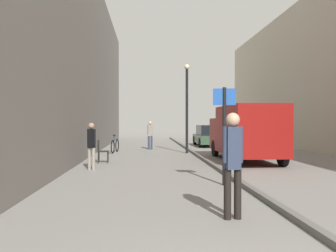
{
  "coord_description": "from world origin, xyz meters",
  "views": [
    {
      "loc": [
        -0.97,
        -2.01,
        1.69
      ],
      "look_at": [
        0.16,
        14.61,
        1.47
      ],
      "focal_mm": 36.03,
      "sensor_mm": 36.0,
      "label": 1
    }
  ],
  "objects_px": {
    "parked_car": "(209,136)",
    "street_sign_post": "(224,127)",
    "cafe_chair_near_window": "(101,150)",
    "delivery_van": "(245,132)",
    "pedestrian_mid_block": "(91,143)",
    "bicycle_leaning": "(115,146)",
    "pedestrian_far_crossing": "(150,133)",
    "lamp_post": "(187,102)",
    "pedestrian_main_foreground": "(233,158)"
  },
  "relations": [
    {
      "from": "parked_car",
      "to": "street_sign_post",
      "type": "distance_m",
      "value": 14.56
    },
    {
      "from": "parked_car",
      "to": "cafe_chair_near_window",
      "type": "xyz_separation_m",
      "value": [
        -6.26,
        -9.2,
        -0.17
      ]
    },
    {
      "from": "parked_car",
      "to": "cafe_chair_near_window",
      "type": "distance_m",
      "value": 11.13
    },
    {
      "from": "cafe_chair_near_window",
      "to": "delivery_van",
      "type": "bearing_deg",
      "value": 90.1
    },
    {
      "from": "pedestrian_mid_block",
      "to": "bicycle_leaning",
      "type": "height_order",
      "value": "pedestrian_mid_block"
    },
    {
      "from": "pedestrian_far_crossing",
      "to": "parked_car",
      "type": "distance_m",
      "value": 4.94
    },
    {
      "from": "pedestrian_mid_block",
      "to": "parked_car",
      "type": "distance_m",
      "value": 12.92
    },
    {
      "from": "delivery_van",
      "to": "bicycle_leaning",
      "type": "xyz_separation_m",
      "value": [
        -5.94,
        4.32,
        -0.88
      ]
    },
    {
      "from": "lamp_post",
      "to": "bicycle_leaning",
      "type": "height_order",
      "value": "lamp_post"
    },
    {
      "from": "pedestrian_far_crossing",
      "to": "cafe_chair_near_window",
      "type": "bearing_deg",
      "value": -99.38
    },
    {
      "from": "delivery_van",
      "to": "lamp_post",
      "type": "relative_size",
      "value": 1.13
    },
    {
      "from": "pedestrian_mid_block",
      "to": "bicycle_leaning",
      "type": "distance_m",
      "value": 6.68
    },
    {
      "from": "street_sign_post",
      "to": "cafe_chair_near_window",
      "type": "xyz_separation_m",
      "value": [
        -3.9,
        5.15,
        -1.0
      ]
    },
    {
      "from": "bicycle_leaning",
      "to": "cafe_chair_near_window",
      "type": "height_order",
      "value": "bicycle_leaning"
    },
    {
      "from": "pedestrian_main_foreground",
      "to": "cafe_chair_near_window",
      "type": "distance_m",
      "value": 8.89
    },
    {
      "from": "delivery_van",
      "to": "bicycle_leaning",
      "type": "distance_m",
      "value": 7.4
    },
    {
      "from": "parked_car",
      "to": "pedestrian_main_foreground",
      "type": "bearing_deg",
      "value": -98.75
    },
    {
      "from": "parked_car",
      "to": "street_sign_post",
      "type": "bearing_deg",
      "value": -98.5
    },
    {
      "from": "pedestrian_far_crossing",
      "to": "bicycle_leaning",
      "type": "distance_m",
      "value": 2.83
    },
    {
      "from": "pedestrian_main_foreground",
      "to": "street_sign_post",
      "type": "relative_size",
      "value": 0.71
    },
    {
      "from": "delivery_van",
      "to": "pedestrian_far_crossing",
      "type": "bearing_deg",
      "value": 122.82
    },
    {
      "from": "pedestrian_far_crossing",
      "to": "street_sign_post",
      "type": "distance_m",
      "value": 11.84
    },
    {
      "from": "delivery_van",
      "to": "street_sign_post",
      "type": "distance_m",
      "value": 5.86
    },
    {
      "from": "pedestrian_far_crossing",
      "to": "bicycle_leaning",
      "type": "height_order",
      "value": "pedestrian_far_crossing"
    },
    {
      "from": "cafe_chair_near_window",
      "to": "pedestrian_far_crossing",
      "type": "bearing_deg",
      "value": 159.64
    },
    {
      "from": "street_sign_post",
      "to": "bicycle_leaning",
      "type": "relative_size",
      "value": 1.48
    },
    {
      "from": "pedestrian_main_foreground",
      "to": "pedestrian_far_crossing",
      "type": "relative_size",
      "value": 1.08
    },
    {
      "from": "delivery_van",
      "to": "bicycle_leaning",
      "type": "bearing_deg",
      "value": 144.35
    },
    {
      "from": "pedestrian_far_crossing",
      "to": "street_sign_post",
      "type": "bearing_deg",
      "value": -72.8
    },
    {
      "from": "lamp_post",
      "to": "cafe_chair_near_window",
      "type": "relative_size",
      "value": 5.06
    },
    {
      "from": "pedestrian_far_crossing",
      "to": "street_sign_post",
      "type": "xyz_separation_m",
      "value": [
        1.79,
        -11.69,
        0.55
      ]
    },
    {
      "from": "delivery_van",
      "to": "bicycle_leaning",
      "type": "relative_size",
      "value": 3.06
    },
    {
      "from": "pedestrian_mid_block",
      "to": "street_sign_post",
      "type": "height_order",
      "value": "street_sign_post"
    },
    {
      "from": "pedestrian_mid_block",
      "to": "cafe_chair_near_window",
      "type": "bearing_deg",
      "value": 110.41
    },
    {
      "from": "street_sign_post",
      "to": "lamp_post",
      "type": "bearing_deg",
      "value": -81.84
    },
    {
      "from": "pedestrian_main_foreground",
      "to": "cafe_chair_near_window",
      "type": "height_order",
      "value": "pedestrian_main_foreground"
    },
    {
      "from": "pedestrian_far_crossing",
      "to": "pedestrian_main_foreground",
      "type": "bearing_deg",
      "value": -76.85
    },
    {
      "from": "pedestrian_mid_block",
      "to": "street_sign_post",
      "type": "distance_m",
      "value": 5.07
    },
    {
      "from": "delivery_van",
      "to": "cafe_chair_near_window",
      "type": "xyz_separation_m",
      "value": [
        -6.1,
        -0.28,
        -0.72
      ]
    },
    {
      "from": "pedestrian_main_foreground",
      "to": "cafe_chair_near_window",
      "type": "relative_size",
      "value": 1.96
    },
    {
      "from": "pedestrian_far_crossing",
      "to": "parked_car",
      "type": "xyz_separation_m",
      "value": [
        4.15,
        2.66,
        -0.28
      ]
    },
    {
      "from": "pedestrian_mid_block",
      "to": "street_sign_post",
      "type": "relative_size",
      "value": 0.63
    },
    {
      "from": "street_sign_post",
      "to": "pedestrian_mid_block",
      "type": "bearing_deg",
      "value": -28.88
    },
    {
      "from": "pedestrian_far_crossing",
      "to": "parked_car",
      "type": "relative_size",
      "value": 0.41
    },
    {
      "from": "delivery_van",
      "to": "cafe_chair_near_window",
      "type": "distance_m",
      "value": 6.15
    },
    {
      "from": "pedestrian_far_crossing",
      "to": "bicycle_leaning",
      "type": "relative_size",
      "value": 0.97
    },
    {
      "from": "street_sign_post",
      "to": "pedestrian_far_crossing",
      "type": "bearing_deg",
      "value": -72.29
    },
    {
      "from": "pedestrian_mid_block",
      "to": "delivery_van",
      "type": "bearing_deg",
      "value": 43.07
    },
    {
      "from": "delivery_van",
      "to": "lamp_post",
      "type": "height_order",
      "value": "lamp_post"
    },
    {
      "from": "pedestrian_far_crossing",
      "to": "lamp_post",
      "type": "bearing_deg",
      "value": -45.04
    }
  ]
}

